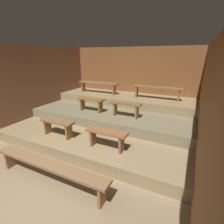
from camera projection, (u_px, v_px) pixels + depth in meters
name	position (u px, v px, depth m)	size (l,w,h in m)	color
ground	(99.00, 139.00, 4.77)	(5.63, 6.08, 0.08)	#806B50
wall_back	(133.00, 80.00, 6.64)	(5.63, 0.06, 2.48)	brown
wall_left	(31.00, 86.00, 5.38)	(0.06, 6.08, 2.48)	brown
wall_right	(205.00, 106.00, 3.34)	(0.06, 6.08, 2.48)	brown
platform_lower	(109.00, 125.00, 5.27)	(4.83, 3.98, 0.26)	#8B7551
platform_middle	(118.00, 111.00, 5.71)	(4.83, 2.74, 0.26)	#746A4F
platform_upper	(125.00, 99.00, 6.20)	(4.83, 1.40, 0.26)	#897651
bench_floor_center	(48.00, 166.00, 2.96)	(2.37, 0.26, 0.41)	brown
bench_lower_left	(57.00, 124.00, 4.17)	(0.90, 0.26, 0.41)	brown
bench_lower_right	(107.00, 135.00, 3.60)	(0.90, 0.26, 0.41)	brown
bench_middle_left	(91.00, 102.00, 5.19)	(0.86, 0.26, 0.41)	brown
bench_middle_right	(126.00, 106.00, 4.72)	(0.86, 0.26, 0.41)	brown
bench_upper_left	(98.00, 84.00, 6.49)	(1.61, 0.26, 0.41)	brown
bench_upper_right	(157.00, 89.00, 5.56)	(1.61, 0.26, 0.41)	brown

